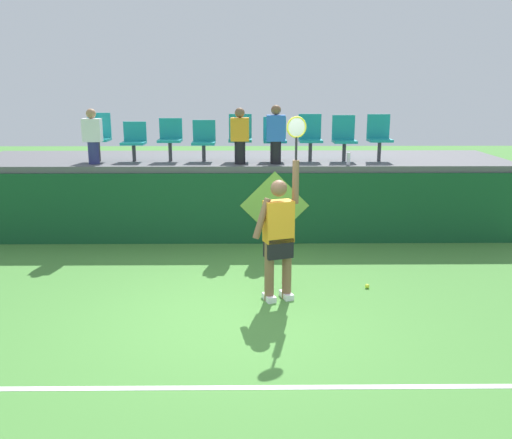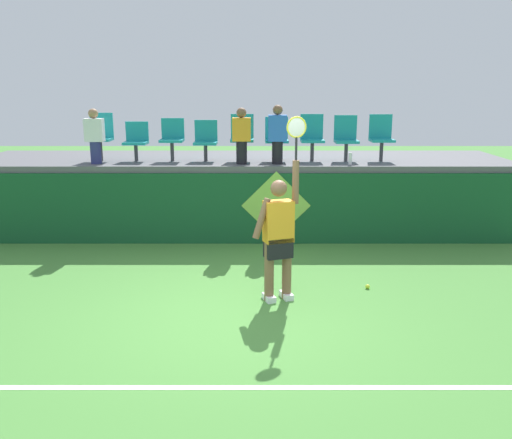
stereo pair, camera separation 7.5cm
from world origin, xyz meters
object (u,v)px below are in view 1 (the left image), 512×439
Objects in this scene: stadium_chair_0 at (99,135)px; stadium_chair_7 at (344,136)px; stadium_chair_2 at (170,137)px; spectator_1 at (92,136)px; stadium_chair_5 at (275,137)px; stadium_chair_8 at (379,135)px; stadium_chair_1 at (134,140)px; stadium_chair_3 at (204,139)px; stadium_chair_4 at (240,135)px; tennis_player at (279,234)px; water_bottle at (348,159)px; stadium_chair_6 at (310,136)px; tennis_ball at (367,286)px; spectator_0 at (276,134)px; spectator_2 at (240,135)px.

stadium_chair_0 reaches higher than stadium_chair_7.
stadium_chair_2 is 0.80× the size of spectator_1.
stadium_chair_8 is at bearing 0.10° from stadium_chair_5.
stadium_chair_1 is at bearing 30.84° from spectator_1.
stadium_chair_3 is 0.76× the size of spectator_1.
stadium_chair_4 is at bearing 8.66° from spectator_1.
tennis_player reaches higher than stadium_chair_4.
water_bottle is 0.27× the size of stadium_chair_5.
stadium_chair_6 is at bearing 0.43° from stadium_chair_5.
tennis_ball is 0.08× the size of stadium_chair_2.
stadium_chair_0 is 4.08m from stadium_chair_6.
stadium_chair_4 is 0.80m from spectator_0.
stadium_chair_8 is at bearing -0.01° from stadium_chair_0.
spectator_0 is at bearing 175.23° from water_bottle.
stadium_chair_3 is 1.37m from stadium_chair_5.
stadium_chair_1 is at bearing -179.83° from stadium_chair_6.
stadium_chair_7 reaches higher than stadium_chair_3.
stadium_chair_6 is (3.40, 0.01, 0.07)m from stadium_chair_1.
stadium_chair_3 is at bearing 129.28° from tennis_ball.
stadium_chair_1 is 0.69× the size of spectator_0.
stadium_chair_8 is 0.87× the size of spectator_1.
tennis_ball is 0.06× the size of spectator_1.
stadium_chair_0 is 5.41m from stadium_chair_8.
spectator_2 is at bearing 100.41° from tennis_player.
spectator_2 reaches higher than stadium_chair_3.
spectator_1 reaches higher than stadium_chair_7.
spectator_0 is (2.01, -0.44, 0.10)m from stadium_chair_2.
spectator_2 is at bearing -161.27° from stadium_chair_6.
stadium_chair_7 is (1.43, 3.58, 0.97)m from tennis_player.
stadium_chair_1 is 0.72× the size of spectator_2.
stadium_chair_6 is (0.78, 3.58, 0.99)m from tennis_player.
spectator_0 is (-2.02, -0.44, 0.07)m from stadium_chair_8.
stadium_chair_7 is at bearing -0.04° from stadium_chair_6.
spectator_1 is at bearing -173.08° from stadium_chair_5.
stadium_chair_5 is at bearing 90.00° from spectator_0.
stadium_chair_5 is (-1.34, 0.55, 0.35)m from water_bottle.
tennis_ball is at bearing -38.83° from stadium_chair_1.
water_bottle is 0.66m from stadium_chair_7.
tennis_player is 4.97m from stadium_chair_0.
stadium_chair_8 reaches higher than stadium_chair_2.
spectator_2 is at bearing -0.87° from spectator_1.
tennis_ball is at bearing -34.54° from stadium_chair_0.
spectator_0 is at bearing -161.67° from stadium_chair_7.
stadium_chair_4 is (1.35, 0.01, 0.03)m from stadium_chair_2.
stadium_chair_4 is at bearing 146.36° from spectator_0.
stadium_chair_4 is (-2.01, 0.55, 0.38)m from water_bottle.
stadium_chair_1 is 4.73m from stadium_chair_8.
stadium_chair_8 is 2.07m from spectator_0.
stadium_chair_1 is at bearing -179.86° from stadium_chair_7.
tennis_player is at bearing -53.72° from stadium_chair_1.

